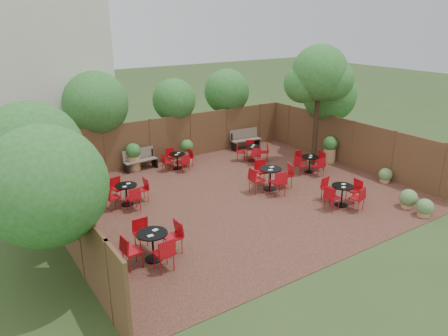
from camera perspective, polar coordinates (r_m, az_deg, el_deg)
ground at (r=15.27m, az=1.70°, el=-3.91°), size 80.00×80.00×0.00m
courtyard_paving at (r=15.27m, az=1.70°, el=-3.88°), size 12.00×10.00×0.02m
fence_back at (r=18.99m, az=-7.05°, el=3.93°), size 12.00×0.08×2.00m
fence_left at (r=12.66m, az=-21.11°, el=-5.56°), size 0.08×10.00×2.00m
fence_right at (r=18.86m, az=16.79°, el=3.11°), size 0.08×10.00×2.00m
neighbour_building at (r=19.83m, az=-23.50°, el=12.01°), size 5.00×4.00×8.00m
overhang_foliage at (r=15.23m, az=-9.92°, el=6.58°), size 15.83×10.82×2.69m
courtyard_tree at (r=18.10m, az=12.72°, el=11.88°), size 2.53×2.43×5.08m
park_bench_left at (r=18.14m, az=-11.29°, el=1.19°), size 1.46×0.58×0.88m
park_bench_right at (r=20.73m, az=2.83°, el=3.98°), size 1.56×0.64×0.94m
bistro_tables at (r=15.31m, az=1.69°, el=-2.02°), size 9.77×7.85×0.94m
planters at (r=17.80m, az=-4.62°, el=1.65°), size 11.90×4.47×1.16m
low_shrubs at (r=16.02m, az=23.27°, el=-3.24°), size 2.02×3.12×0.64m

